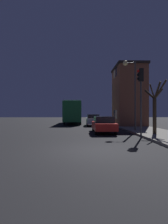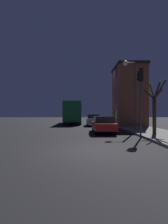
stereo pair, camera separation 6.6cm
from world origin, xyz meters
name	(u,v)px [view 1 (the left image)]	position (x,y,z in m)	size (l,w,h in m)	color
ground_plane	(92,150)	(0.00, 0.00, 0.00)	(120.00, 120.00, 0.00)	black
brick_building	(128,95)	(5.73, 14.73, 4.04)	(3.71, 5.31, 7.73)	brown
streetlamp	(131,81)	(4.04, 7.69, 4.66)	(1.20, 0.46, 6.36)	#38383A
traffic_light	(141,88)	(3.60, 3.83, 3.44)	(0.43, 0.24, 4.83)	#38383A
bare_tree	(155,108)	(5.12, 5.04, 2.15)	(1.22, 1.70, 4.00)	#2D2319
bus	(73,111)	(-1.77, 20.47, 2.10)	(2.59, 10.14, 3.52)	#1E6B33
car_near_lane	(103,124)	(1.44, 7.10, 0.77)	(1.75, 4.41, 1.46)	#B21E19
car_mid_lane	(93,120)	(1.09, 15.39, 0.80)	(1.71, 4.12, 1.56)	#B7BABF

